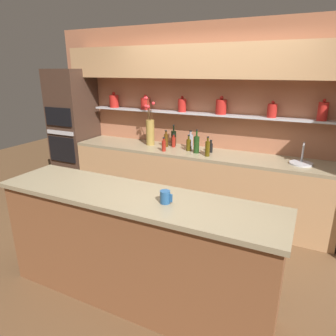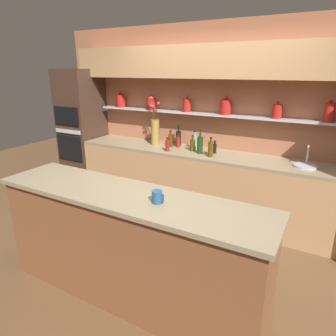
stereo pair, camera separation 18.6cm
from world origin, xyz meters
TOP-DOWN VIEW (x-y plane):
  - ground_plane at (0.00, 0.00)m, footprint 12.00×12.00m
  - back_wall_unit at (-0.00, 1.53)m, footprint 5.20×0.44m
  - back_counter_unit at (-0.15, 1.24)m, footprint 3.65×0.62m
  - island_counter at (0.00, -0.60)m, footprint 2.47×0.61m
  - oven_tower at (-2.30, 1.24)m, footprint 0.60×0.64m
  - flower_vase at (-0.90, 1.31)m, footprint 0.17×0.15m
  - sink_fixture at (1.19, 1.25)m, footprint 0.27×0.27m
  - bottle_wine_0 at (-0.11, 1.18)m, footprint 0.08×0.08m
  - bottle_sauce_1 at (0.05, 1.18)m, footprint 0.05×0.05m
  - bottle_oil_2 at (-0.25, 1.24)m, footprint 0.07×0.07m
  - bottle_sauce_3 at (-0.53, 1.33)m, footprint 0.06×0.06m
  - bottle_spirit_4 at (-0.27, 1.36)m, footprint 0.07×0.07m
  - bottle_wine_5 at (-0.57, 1.42)m, footprint 0.07×0.07m
  - bottle_sauce_6 at (-0.55, 1.06)m, footprint 0.06×0.06m
  - bottle_spirit_7 at (-0.63, 1.30)m, footprint 0.06×0.06m
  - bottle_sauce_8 at (0.05, 1.29)m, footprint 0.05×0.05m
  - bottle_oil_9 at (0.07, 1.09)m, footprint 0.06×0.06m
  - coffee_mug at (0.31, -0.63)m, footprint 0.10×0.08m

SIDE VIEW (x-z plane):
  - ground_plane at x=0.00m, z-range 0.00..0.00m
  - back_counter_unit at x=-0.15m, z-range 0.00..0.92m
  - island_counter at x=0.00m, z-range 0.00..1.02m
  - sink_fixture at x=1.19m, z-range 0.82..1.07m
  - bottle_sauce_8 at x=0.05m, z-range 0.91..1.08m
  - bottle_sauce_1 at x=0.05m, z-range 0.90..1.08m
  - bottle_sauce_6 at x=-0.55m, z-range 0.90..1.10m
  - bottle_sauce_3 at x=-0.53m, z-range 0.90..1.10m
  - oven_tower at x=-2.30m, z-range 0.00..2.00m
  - bottle_oil_2 at x=-0.25m, z-range 0.90..1.12m
  - bottle_spirit_7 at x=-0.63m, z-range 0.90..1.14m
  - bottle_oil_9 at x=0.07m, z-range 0.90..1.16m
  - bottle_spirit_4 at x=-0.27m, z-range 0.90..1.16m
  - bottle_wine_5 at x=-0.57m, z-range 0.88..1.19m
  - bottle_wine_0 at x=-0.11m, z-range 0.88..1.20m
  - coffee_mug at x=0.31m, z-range 1.02..1.12m
  - flower_vase at x=-0.90m, z-range 0.79..1.50m
  - back_wall_unit at x=0.00m, z-range 0.25..2.85m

